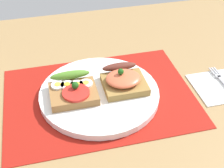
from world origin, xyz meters
TOP-DOWN VIEW (x-y plane):
  - ground_plane at (0.00, 0.00)cm, footprint 120.00×90.00cm
  - placemat at (0.00, 0.00)cm, footprint 43.23×31.15cm
  - plate at (0.00, 0.00)cm, footprint 27.45×27.45cm
  - sandwich_egg_tomato at (-5.91, 0.06)cm, footprint 10.39×10.00cm
  - sandwich_salmon at (5.82, 0.66)cm, footprint 9.77×10.27cm
  - napkin at (29.36, -3.21)cm, footprint 13.25×12.06cm
  - fork at (30.26, -2.99)cm, footprint 1.62×14.11cm

SIDE VIEW (x-z plane):
  - ground_plane at x=0.00cm, z-range -3.20..0.00cm
  - placemat at x=0.00cm, z-range 0.00..0.30cm
  - napkin at x=29.36cm, z-range 0.00..0.60cm
  - fork at x=30.26cm, z-range 0.60..0.92cm
  - plate at x=0.00cm, z-range 0.30..1.84cm
  - sandwich_egg_tomato at x=-5.91cm, z-range 1.26..5.31cm
  - sandwich_salmon at x=5.82cm, z-range 1.10..6.08cm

